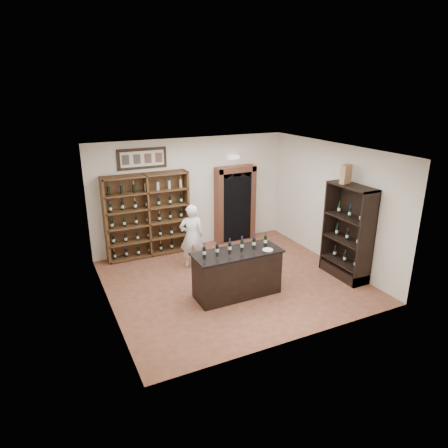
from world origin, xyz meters
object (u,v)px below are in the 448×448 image
at_px(shopkeeper, 192,236).
at_px(tasting_counter, 237,274).
at_px(counter_bottle_0, 204,252).
at_px(wine_crate, 346,174).
at_px(wine_shelf, 147,215).
at_px(side_cabinet, 347,246).

bearing_deg(shopkeeper, tasting_counter, 116.15).
bearing_deg(counter_bottle_0, wine_crate, -2.60).
bearing_deg(wine_shelf, tasting_counter, -69.44).
distance_m(side_cabinet, wine_crate, 1.67).
xyz_separation_m(wine_shelf, side_cabinet, (3.82, -3.23, -0.35)).
xyz_separation_m(wine_shelf, counter_bottle_0, (0.38, -2.87, 0.01)).
height_order(wine_shelf, tasting_counter, wine_shelf).
bearing_deg(shopkeeper, counter_bottle_0, 92.26).
bearing_deg(shopkeeper, wine_crate, 163.62).
bearing_deg(side_cabinet, shopkeeper, 146.45).
height_order(counter_bottle_0, shopkeeper, shopkeeper).
relative_size(counter_bottle_0, side_cabinet, 0.14).
bearing_deg(wine_crate, wine_shelf, 124.27).
bearing_deg(side_cabinet, wine_shelf, 139.79).
bearing_deg(wine_crate, tasting_counter, 161.14).
distance_m(counter_bottle_0, side_cabinet, 3.48).
xyz_separation_m(counter_bottle_0, shopkeeper, (0.37, 1.67, -0.30)).
relative_size(shopkeeper, wine_crate, 3.79).
distance_m(tasting_counter, wine_crate, 3.28).
distance_m(wine_shelf, side_cabinet, 5.02).
height_order(wine_shelf, counter_bottle_0, wine_shelf).
xyz_separation_m(tasting_counter, side_cabinet, (2.72, -0.30, 0.26)).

